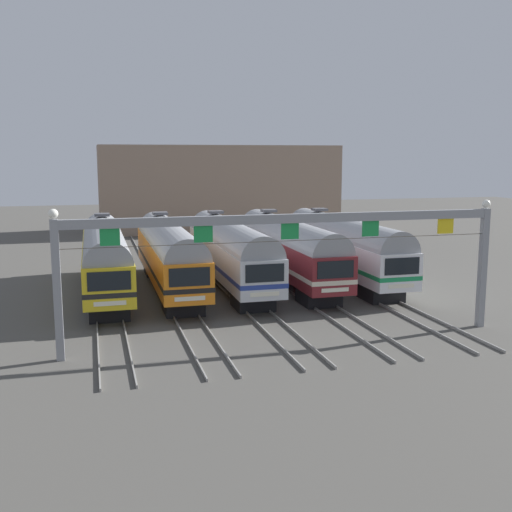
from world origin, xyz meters
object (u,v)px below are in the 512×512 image
(commuter_train_white, at_px, (343,246))
(catenary_gantry, at_px, (290,238))
(commuter_train_silver, at_px, (230,250))
(commuter_train_yellow, at_px, (105,255))
(commuter_train_maroon, at_px, (288,248))
(commuter_train_orange, at_px, (169,253))

(commuter_train_white, xyz_separation_m, catenary_gantry, (-8.62, -13.50, 2.58))
(commuter_train_silver, bearing_deg, commuter_train_white, 0.00)
(commuter_train_yellow, distance_m, catenary_gantry, 16.22)
(commuter_train_maroon, relative_size, commuter_train_white, 1.00)
(commuter_train_silver, height_order, catenary_gantry, catenary_gantry)
(commuter_train_yellow, height_order, commuter_train_white, same)
(commuter_train_yellow, xyz_separation_m, catenary_gantry, (8.62, -13.50, 2.58))
(commuter_train_orange, xyz_separation_m, catenary_gantry, (4.31, -13.50, 2.58))
(commuter_train_silver, xyz_separation_m, commuter_train_maroon, (4.31, 0.00, 0.00))
(commuter_train_orange, xyz_separation_m, commuter_train_white, (12.93, 0.00, 0.00))
(commuter_train_yellow, relative_size, commuter_train_orange, 1.00)
(commuter_train_white, bearing_deg, commuter_train_yellow, 180.00)
(commuter_train_yellow, bearing_deg, commuter_train_orange, 0.00)
(commuter_train_orange, xyz_separation_m, commuter_train_silver, (4.31, 0.00, 0.00))
(commuter_train_orange, distance_m, commuter_train_silver, 4.31)
(commuter_train_orange, bearing_deg, catenary_gantry, -72.30)
(commuter_train_yellow, xyz_separation_m, commuter_train_orange, (4.31, 0.00, 0.00))
(commuter_train_orange, distance_m, commuter_train_white, 12.93)
(commuter_train_yellow, xyz_separation_m, commuter_train_white, (17.24, 0.00, 0.00))
(commuter_train_yellow, relative_size, commuter_train_silver, 1.00)
(commuter_train_yellow, xyz_separation_m, commuter_train_maroon, (12.93, 0.00, 0.00))
(commuter_train_silver, relative_size, catenary_gantry, 0.80)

